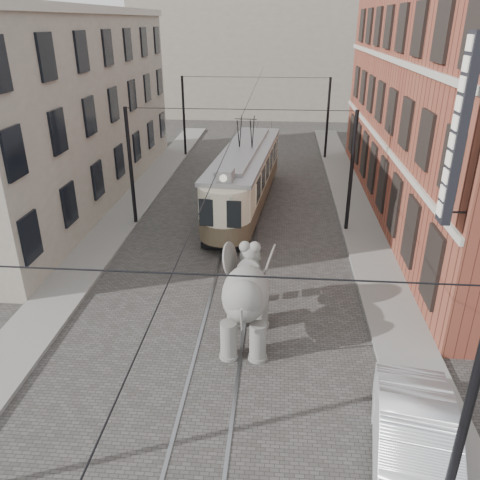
{
  "coord_description": "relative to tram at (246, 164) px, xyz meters",
  "views": [
    {
      "loc": [
        1.74,
        -16.83,
        9.7
      ],
      "look_at": [
        0.35,
        -0.15,
        2.1
      ],
      "focal_mm": 36.27,
      "sensor_mm": 36.0,
      "label": 1
    }
  ],
  "objects": [
    {
      "name": "sidewalk_right",
      "position": [
        6.11,
        -9.24,
        -2.41
      ],
      "size": [
        2.0,
        60.0,
        0.15
      ],
      "primitive_type": "cube",
      "color": "slate",
      "rests_on": "ground"
    },
    {
      "name": "distant_block",
      "position": [
        0.11,
        30.76,
        4.52
      ],
      "size": [
        28.0,
        10.0,
        14.0
      ],
      "primitive_type": "cube",
      "color": "gray",
      "rests_on": "ground"
    },
    {
      "name": "parked_car",
      "position": [
        5.16,
        -17.71,
        -1.64
      ],
      "size": [
        2.55,
        5.3,
        1.67
      ],
      "primitive_type": "imported",
      "rotation": [
        0.0,
        0.0,
        -0.16
      ],
      "color": "#BBBCC1",
      "rests_on": "ground"
    },
    {
      "name": "ground",
      "position": [
        0.11,
        -9.24,
        -2.48
      ],
      "size": [
        120.0,
        120.0,
        0.0
      ],
      "primitive_type": "plane",
      "color": "#44413F"
    },
    {
      "name": "sidewalk_left",
      "position": [
        -6.39,
        -9.24,
        -2.41
      ],
      "size": [
        2.0,
        60.0,
        0.15
      ],
      "primitive_type": "cube",
      "color": "slate",
      "rests_on": "ground"
    },
    {
      "name": "brick_building",
      "position": [
        11.11,
        -0.24,
        3.52
      ],
      "size": [
        8.0,
        26.0,
        12.0
      ],
      "primitive_type": "cube",
      "color": "brown",
      "rests_on": "ground"
    },
    {
      "name": "stucco_building",
      "position": [
        -10.89,
        0.76,
        2.52
      ],
      "size": [
        7.0,
        24.0,
        10.0
      ],
      "primitive_type": "cube",
      "color": "gray",
      "rests_on": "ground"
    },
    {
      "name": "tram",
      "position": [
        0.0,
        0.0,
        0.0
      ],
      "size": [
        3.69,
        12.68,
        4.96
      ],
      "primitive_type": null,
      "rotation": [
        0.0,
        0.0,
        -0.09
      ],
      "color": "beige",
      "rests_on": "ground"
    },
    {
      "name": "elephant",
      "position": [
        0.93,
        -12.83,
        -1.07
      ],
      "size": [
        2.58,
        4.64,
        2.83
      ],
      "primitive_type": null,
      "rotation": [
        0.0,
        0.0,
        -0.01
      ],
      "color": "#61605A",
      "rests_on": "ground"
    },
    {
      "name": "catenary",
      "position": [
        -0.09,
        -4.24,
        0.52
      ],
      "size": [
        11.0,
        30.2,
        6.0
      ],
      "primitive_type": null,
      "color": "black",
      "rests_on": "ground"
    },
    {
      "name": "tram_rails",
      "position": [
        0.11,
        -9.24,
        -2.47
      ],
      "size": [
        1.54,
        80.0,
        0.02
      ],
      "primitive_type": null,
      "color": "slate",
      "rests_on": "ground"
    }
  ]
}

